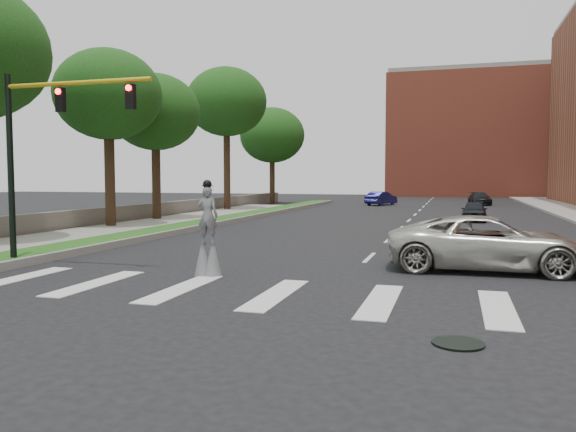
# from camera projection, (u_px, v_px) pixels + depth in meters

# --- Properties ---
(ground_plane) EXTENTS (160.00, 160.00, 0.00)m
(ground_plane) POSITION_uv_depth(u_px,v_px,m) (317.00, 307.00, 12.48)
(ground_plane) COLOR black
(ground_plane) RESTS_ON ground
(grass_median) EXTENTS (2.00, 60.00, 0.25)m
(grass_median) POSITION_uv_depth(u_px,v_px,m) (213.00, 222.00, 34.87)
(grass_median) COLOR #1F5117
(grass_median) RESTS_ON ground
(median_curb) EXTENTS (0.20, 60.00, 0.28)m
(median_curb) POSITION_uv_depth(u_px,v_px,m) (229.00, 222.00, 34.57)
(median_curb) COLOR gray
(median_curb) RESTS_ON ground
(sidewalk_left) EXTENTS (4.00, 60.00, 0.18)m
(sidewalk_left) POSITION_uv_depth(u_px,v_px,m) (65.00, 237.00, 26.16)
(sidewalk_left) COLOR gray
(sidewalk_left) RESTS_ON ground
(stone_wall) EXTENTS (0.50, 56.00, 1.10)m
(stone_wall) POSITION_uv_depth(u_px,v_px,m) (151.00, 211.00, 38.32)
(stone_wall) COLOR #5E5951
(stone_wall) RESTS_ON ground
(manhole) EXTENTS (0.90, 0.90, 0.04)m
(manhole) POSITION_uv_depth(u_px,v_px,m) (458.00, 343.00, 9.71)
(manhole) COLOR black
(manhole) RESTS_ON ground
(building_backdrop) EXTENTS (26.00, 14.00, 18.00)m
(building_backdrop) POSITION_uv_depth(u_px,v_px,m) (477.00, 136.00, 84.72)
(building_backdrop) COLOR #CD5840
(building_backdrop) RESTS_ON ground
(traffic_signal) EXTENTS (5.30, 0.23, 6.20)m
(traffic_signal) POSITION_uv_depth(u_px,v_px,m) (41.00, 137.00, 17.84)
(traffic_signal) COLOR black
(traffic_signal) RESTS_ON ground
(stilt_performer) EXTENTS (0.84, 0.52, 2.82)m
(stilt_performer) POSITION_uv_depth(u_px,v_px,m) (208.00, 239.00, 16.38)
(stilt_performer) COLOR black
(stilt_performer) RESTS_ON ground
(suv_crossing) EXTENTS (6.17, 2.95, 1.70)m
(suv_crossing) POSITION_uv_depth(u_px,v_px,m) (489.00, 243.00, 17.34)
(suv_crossing) COLOR beige
(suv_crossing) RESTS_ON ground
(car_near) EXTENTS (1.70, 3.92, 1.32)m
(car_near) POSITION_uv_depth(u_px,v_px,m) (474.00, 211.00, 36.76)
(car_near) COLOR black
(car_near) RESTS_ON ground
(car_mid) EXTENTS (2.98, 4.50, 1.40)m
(car_mid) POSITION_uv_depth(u_px,v_px,m) (381.00, 198.00, 57.38)
(car_mid) COLOR navy
(car_mid) RESTS_ON ground
(car_far) EXTENTS (2.45, 4.75, 1.32)m
(car_far) POSITION_uv_depth(u_px,v_px,m) (480.00, 199.00, 57.80)
(car_far) COLOR black
(car_far) RESTS_ON ground
(tree_2) EXTENTS (5.88, 5.88, 9.94)m
(tree_2) POSITION_uv_depth(u_px,v_px,m) (108.00, 95.00, 30.92)
(tree_2) COLOR black
(tree_2) RESTS_ON ground
(tree_3) EXTENTS (5.81, 5.81, 9.55)m
(tree_3) POSITION_uv_depth(u_px,v_px,m) (155.00, 113.00, 36.23)
(tree_3) COLOR black
(tree_3) RESTS_ON ground
(tree_4) EXTENTS (6.80, 6.80, 12.09)m
(tree_4) POSITION_uv_depth(u_px,v_px,m) (226.00, 102.00, 47.12)
(tree_4) COLOR black
(tree_4) RESTS_ON ground
(tree_5) EXTENTS (6.88, 6.88, 10.23)m
(tree_5) POSITION_uv_depth(u_px,v_px,m) (272.00, 135.00, 59.44)
(tree_5) COLOR black
(tree_5) RESTS_ON ground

